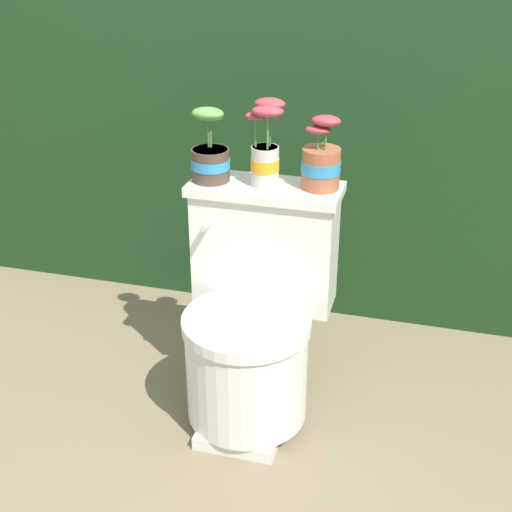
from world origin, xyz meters
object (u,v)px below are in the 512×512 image
potted_plant_left (210,156)px  potted_plant_middle (321,163)px  toilet (253,323)px  potted_plant_midleft (266,149)px

potted_plant_left → potted_plant_middle: potted_plant_middle is taller
toilet → potted_plant_midleft: 0.54m
toilet → potted_plant_left: size_ratio=3.31×
potted_plant_left → potted_plant_midleft: potted_plant_midleft is taller
potted_plant_left → potted_plant_middle: (0.34, 0.02, 0.00)m
toilet → potted_plant_middle: bearing=42.8°
toilet → potted_plant_left: potted_plant_left is taller
potted_plant_left → potted_plant_middle: 0.34m
potted_plant_left → potted_plant_midleft: 0.18m
toilet → potted_plant_midleft: bearing=89.2°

